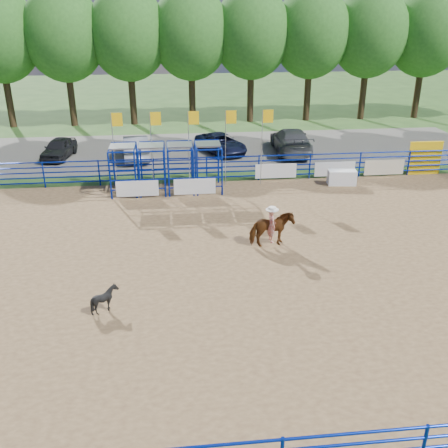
{
  "coord_description": "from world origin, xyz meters",
  "views": [
    {
      "loc": [
        -1.93,
        -17.12,
        9.3
      ],
      "look_at": [
        0.02,
        1.0,
        1.3
      ],
      "focal_mm": 40.0,
      "sensor_mm": 36.0,
      "label": 1
    }
  ],
  "objects_px": {
    "horse_and_rider": "(271,227)",
    "calf": "(105,299)",
    "car_b": "(136,147)",
    "car_a": "(59,148)",
    "car_d": "(291,141)",
    "car_c": "(221,143)",
    "announcer_table": "(342,177)"
  },
  "relations": [
    {
      "from": "car_b",
      "to": "calf",
      "type": "bearing_deg",
      "value": 85.06
    },
    {
      "from": "calf",
      "to": "car_d",
      "type": "bearing_deg",
      "value": -20.63
    },
    {
      "from": "announcer_table",
      "to": "car_a",
      "type": "xyz_separation_m",
      "value": [
        -16.87,
        7.26,
        0.23
      ]
    },
    {
      "from": "car_a",
      "to": "announcer_table",
      "type": "bearing_deg",
      "value": -14.24
    },
    {
      "from": "calf",
      "to": "car_c",
      "type": "distance_m",
      "value": 19.84
    },
    {
      "from": "car_d",
      "to": "car_a",
      "type": "bearing_deg",
      "value": 2.46
    },
    {
      "from": "horse_and_rider",
      "to": "car_b",
      "type": "height_order",
      "value": "horse_and_rider"
    },
    {
      "from": "horse_and_rider",
      "to": "car_d",
      "type": "distance_m",
      "value": 14.86
    },
    {
      "from": "car_b",
      "to": "car_d",
      "type": "relative_size",
      "value": 0.8
    },
    {
      "from": "car_b",
      "to": "car_c",
      "type": "height_order",
      "value": "car_b"
    },
    {
      "from": "horse_and_rider",
      "to": "car_c",
      "type": "relative_size",
      "value": 0.54
    },
    {
      "from": "calf",
      "to": "car_b",
      "type": "bearing_deg",
      "value": 8.88
    },
    {
      "from": "car_a",
      "to": "car_b",
      "type": "height_order",
      "value": "car_b"
    },
    {
      "from": "announcer_table",
      "to": "car_a",
      "type": "bearing_deg",
      "value": 156.73
    },
    {
      "from": "horse_and_rider",
      "to": "car_c",
      "type": "distance_m",
      "value": 14.78
    },
    {
      "from": "announcer_table",
      "to": "car_d",
      "type": "bearing_deg",
      "value": 100.69
    },
    {
      "from": "horse_and_rider",
      "to": "calf",
      "type": "bearing_deg",
      "value": -146.47
    },
    {
      "from": "car_b",
      "to": "car_d",
      "type": "height_order",
      "value": "car_d"
    },
    {
      "from": "calf",
      "to": "car_a",
      "type": "relative_size",
      "value": 0.24
    },
    {
      "from": "horse_and_rider",
      "to": "calf",
      "type": "distance_m",
      "value": 7.66
    },
    {
      "from": "announcer_table",
      "to": "horse_and_rider",
      "type": "distance_m",
      "value": 9.16
    },
    {
      "from": "calf",
      "to": "announcer_table",
      "type": "bearing_deg",
      "value": -36.69
    },
    {
      "from": "announcer_table",
      "to": "car_c",
      "type": "xyz_separation_m",
      "value": [
        -6.1,
        7.44,
        0.21
      ]
    },
    {
      "from": "horse_and_rider",
      "to": "car_a",
      "type": "bearing_deg",
      "value": 128.0
    },
    {
      "from": "calf",
      "to": "car_d",
      "type": "xyz_separation_m",
      "value": [
        10.55,
        18.48,
        0.36
      ]
    },
    {
      "from": "calf",
      "to": "car_a",
      "type": "height_order",
      "value": "car_a"
    },
    {
      "from": "car_c",
      "to": "car_d",
      "type": "relative_size",
      "value": 0.8
    },
    {
      "from": "horse_and_rider",
      "to": "car_a",
      "type": "xyz_separation_m",
      "value": [
        -11.39,
        14.57,
        -0.23
      ]
    },
    {
      "from": "car_b",
      "to": "car_a",
      "type": "bearing_deg",
      "value": -11.25
    },
    {
      "from": "horse_and_rider",
      "to": "car_c",
      "type": "bearing_deg",
      "value": 92.37
    },
    {
      "from": "calf",
      "to": "car_c",
      "type": "height_order",
      "value": "car_c"
    },
    {
      "from": "car_a",
      "to": "horse_and_rider",
      "type": "bearing_deg",
      "value": -42.97
    }
  ]
}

